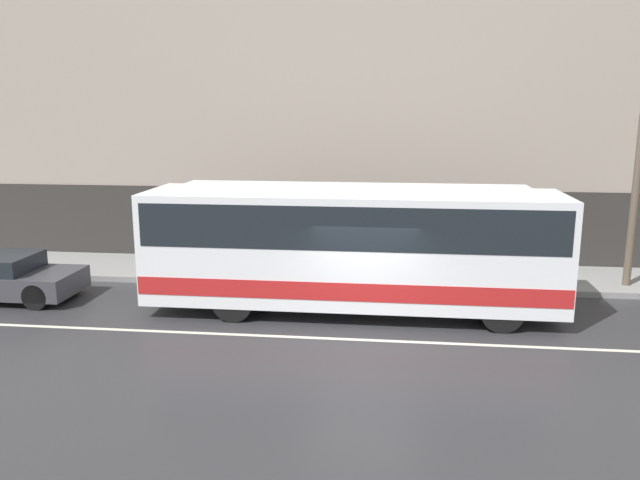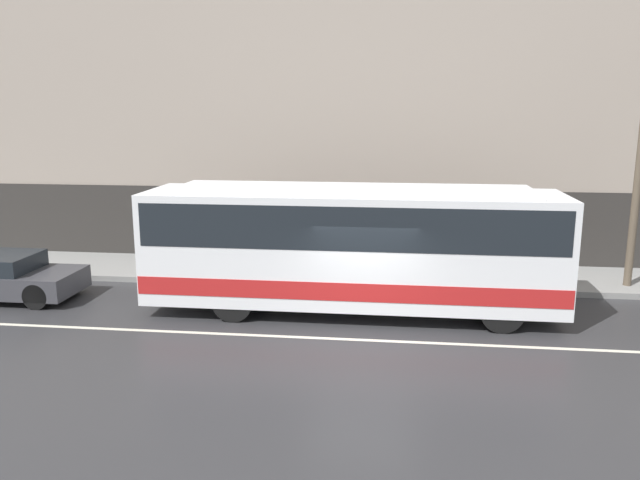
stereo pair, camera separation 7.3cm
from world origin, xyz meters
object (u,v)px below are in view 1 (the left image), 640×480
(sedan_dark_behind, at_px, (1,277))
(pedestrian_waiting, at_px, (333,248))
(transit_bus, at_px, (352,243))
(utility_pole_near, at_px, (639,161))

(sedan_dark_behind, relative_size, pedestrian_waiting, 2.79)
(sedan_dark_behind, bearing_deg, pedestrian_waiting, 21.88)
(transit_bus, bearing_deg, pedestrian_waiting, 103.00)
(transit_bus, xyz_separation_m, utility_pole_near, (7.86, 2.81, 1.92))
(transit_bus, distance_m, pedestrian_waiting, 3.82)
(transit_bus, xyz_separation_m, sedan_dark_behind, (-9.80, -0.00, -1.23))
(sedan_dark_behind, distance_m, pedestrian_waiting, 9.67)
(utility_pole_near, xyz_separation_m, pedestrian_waiting, (-8.69, 0.79, -2.89))
(sedan_dark_behind, bearing_deg, transit_bus, 0.00)
(utility_pole_near, bearing_deg, pedestrian_waiting, 174.79)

